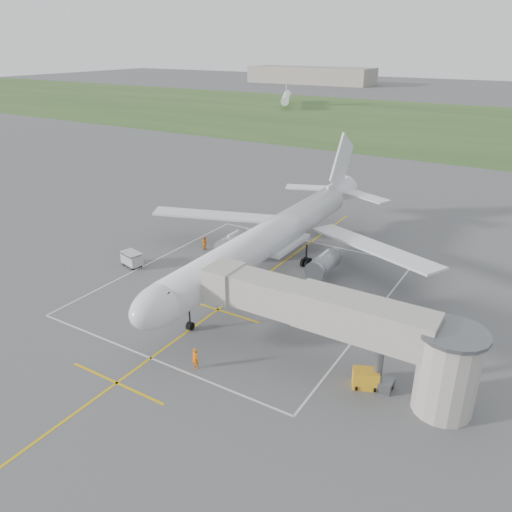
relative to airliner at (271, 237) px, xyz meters
The scene contains 11 objects.
ground 4.46m from the airliner, 90.00° to the right, with size 700.00×700.00×0.00m, color #525255.
grass_strip 129.32m from the airliner, 90.00° to the left, with size 700.00×120.00×0.02m, color #355525.
apron_markings 7.90m from the airliner, 90.00° to the right, with size 28.20×60.00×0.01m.
airliner is the anchor object (origin of this frame).
jet_bridge 21.22m from the airliner, 42.19° to the right, with size 23.40×5.00×7.20m.
gpu_unit 22.95m from the airliner, 40.47° to the right, with size 2.40×2.07×1.53m.
baggage_cart 17.24m from the airliner, 153.96° to the right, with size 2.94×2.17×1.83m.
ramp_worker_nose 20.55m from the airliner, 78.04° to the right, with size 0.69×0.45×1.89m, color orange.
ramp_worker_wing 11.52m from the airliner, behind, with size 0.86×0.67×1.77m, color #DB6706.
distant_hangars 264.94m from the airliner, 93.50° to the left, with size 345.00×49.00×12.00m.
distant_aircraft 167.29m from the airliner, 88.57° to the left, with size 181.63×71.60×8.85m.
Camera 1 is at (26.76, -46.11, 25.39)m, focal length 35.00 mm.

